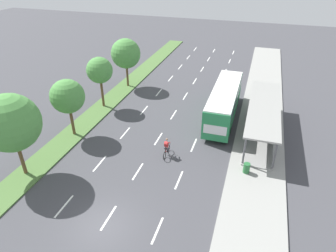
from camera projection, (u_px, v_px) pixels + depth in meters
ground_plane at (103, 226)px, 19.39m from camera, size 140.00×140.00×0.00m
median_strip at (120, 91)px, 37.93m from camera, size 2.60×52.00×0.12m
sidewalk_right at (262, 110)px, 33.37m from camera, size 4.50×52.00×0.15m
lane_divider_left at (152, 101)px, 35.66m from camera, size 0.14×48.42×0.01m
lane_divider_center at (180, 105)px, 34.75m from camera, size 0.14×48.42×0.01m
lane_divider_right at (209, 109)px, 33.84m from camera, size 0.14×48.42×0.01m
bus_shelter at (266, 117)px, 28.29m from camera, size 2.90×12.33×2.86m
bus at (224, 100)px, 31.07m from camera, size 2.54×11.29×3.37m
cyclist at (166, 148)px, 25.73m from camera, size 0.46×1.82×1.71m
median_tree_nearest at (10, 123)px, 21.56m from camera, size 4.37×4.37×6.83m
median_tree_second at (67, 97)px, 27.00m from camera, size 3.16×3.16×5.59m
median_tree_third at (100, 70)px, 32.13m from camera, size 2.86×2.86×5.72m
median_tree_fourth at (126, 54)px, 37.28m from camera, size 3.73×3.73×6.19m
trash_bin at (247, 168)px, 23.69m from camera, size 0.52×0.52×0.85m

